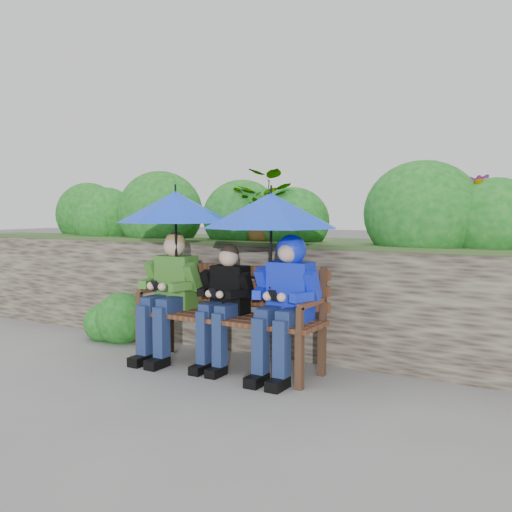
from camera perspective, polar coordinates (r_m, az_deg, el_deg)
The scene contains 8 objects.
ground at distance 4.70m, azimuth -0.62°, elevation -11.71°, with size 60.00×60.00×0.00m, color slate.
garden_backdrop at distance 5.98m, azimuth 6.58°, elevation -1.93°, with size 8.00×2.87×1.77m.
park_bench at distance 4.82m, azimuth -2.43°, elevation -5.27°, with size 1.65×0.48×0.87m.
boy_left at distance 5.08m, azimuth -8.67°, elevation -3.32°, with size 0.52×0.60×1.13m.
boy_middle at distance 4.76m, azimuth -3.20°, elevation -4.26°, with size 0.45×0.52×1.04m.
boy_right at distance 4.47m, azimuth 2.96°, elevation -3.82°, with size 0.51×0.62×1.13m.
umbrella_left at distance 5.01m, azimuth -8.05°, elevation 4.88°, with size 1.00×1.00×0.88m.
umbrella_right at distance 4.49m, azimuth 1.52°, elevation 4.57°, with size 1.10×1.10×0.83m.
Camera 1 is at (2.30, -3.88, 1.33)m, focal length 40.00 mm.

